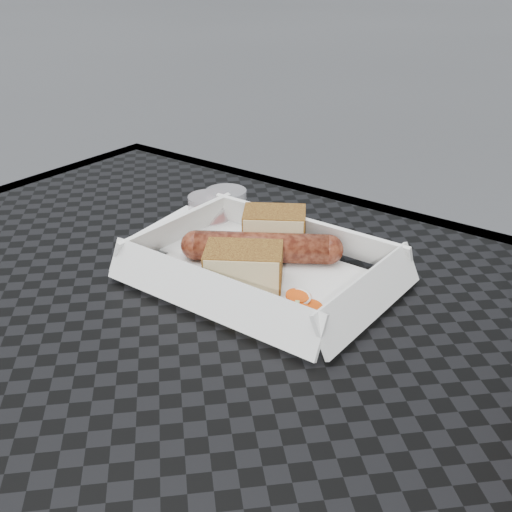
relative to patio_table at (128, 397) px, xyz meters
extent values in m
cube|color=black|center=(0.00, 0.00, 0.07)|extent=(0.80, 0.80, 0.01)
cube|color=black|center=(0.00, 0.39, 0.06)|extent=(0.80, 0.03, 0.03)
cylinder|color=black|center=(-0.35, 0.35, -0.30)|extent=(0.03, 0.03, 0.73)
cube|color=white|center=(0.05, 0.14, 0.08)|extent=(0.22, 0.15, 0.00)
cylinder|color=maroon|center=(0.03, 0.17, 0.10)|extent=(0.13, 0.10, 0.03)
sphere|color=maroon|center=(0.08, 0.21, 0.10)|extent=(0.03, 0.03, 0.03)
sphere|color=maroon|center=(-0.03, 0.13, 0.10)|extent=(0.03, 0.03, 0.03)
cube|color=brown|center=(0.02, 0.21, 0.10)|extent=(0.08, 0.08, 0.04)
cube|color=brown|center=(0.04, 0.12, 0.10)|extent=(0.09, 0.08, 0.04)
cylinder|color=#D54409|center=(0.10, 0.12, 0.08)|extent=(0.02, 0.02, 0.00)
torus|color=white|center=(0.11, 0.11, 0.08)|extent=(0.02, 0.02, 0.00)
cube|color=#B2D17F|center=(0.11, 0.12, 0.08)|extent=(0.02, 0.02, 0.00)
cube|color=white|center=(-0.08, 0.19, 0.08)|extent=(0.13, 0.13, 0.00)
cylinder|color=maroon|center=(-0.09, 0.23, 0.09)|extent=(0.05, 0.05, 0.03)
cylinder|color=silver|center=(-0.09, 0.26, 0.09)|extent=(0.05, 0.05, 0.03)
camera|label=1|loc=(0.38, -0.31, 0.38)|focal=45.00mm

